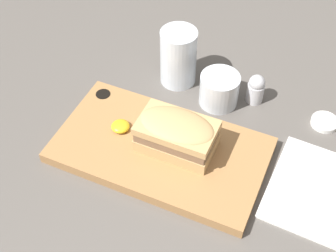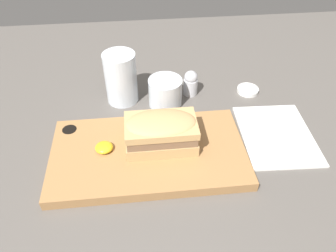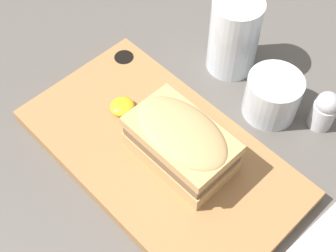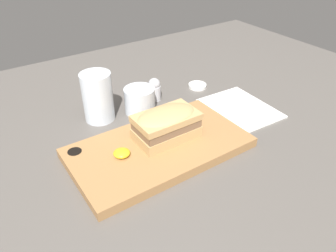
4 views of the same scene
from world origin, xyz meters
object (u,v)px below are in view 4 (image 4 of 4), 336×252
(wine_glass, at_px, (140,102))
(napkin, at_px, (240,108))
(sandwich, at_px, (166,123))
(serving_board, at_px, (159,148))
(water_glass, at_px, (98,100))
(salt_shaker, at_px, (154,89))
(condiment_dish, at_px, (197,86))

(wine_glass, bearing_deg, napkin, -31.27)
(sandwich, bearing_deg, wine_glass, 81.38)
(sandwich, distance_m, napkin, 0.25)
(serving_board, distance_m, sandwich, 0.05)
(water_glass, relative_size, salt_shaker, 1.92)
(sandwich, distance_m, salt_shaker, 0.21)
(serving_board, height_order, condiment_dish, serving_board)
(water_glass, xyz_separation_m, condiment_dish, (0.31, -0.00, -0.05))
(water_glass, height_order, salt_shaker, water_glass)
(wine_glass, height_order, napkin, wine_glass)
(condiment_dish, bearing_deg, wine_glass, -173.17)
(serving_board, distance_m, napkin, 0.27)
(water_glass, bearing_deg, condiment_dish, -0.41)
(napkin, relative_size, condiment_dish, 3.79)
(serving_board, bearing_deg, napkin, 6.85)
(water_glass, height_order, condiment_dish, water_glass)
(serving_board, height_order, napkin, serving_board)
(wine_glass, bearing_deg, condiment_dish, 6.83)
(serving_board, xyz_separation_m, salt_shaker, (0.12, 0.20, 0.02))
(sandwich, relative_size, wine_glass, 1.75)
(serving_board, distance_m, salt_shaker, 0.23)
(napkin, distance_m, salt_shaker, 0.23)
(serving_board, xyz_separation_m, condiment_dish, (0.26, 0.19, -0.01))
(sandwich, xyz_separation_m, wine_glass, (0.02, 0.16, -0.03))
(water_glass, bearing_deg, wine_glass, -15.28)
(serving_board, height_order, water_glass, water_glass)
(napkin, relative_size, salt_shaker, 3.12)
(serving_board, relative_size, sandwich, 2.77)
(salt_shaker, relative_size, condiment_dish, 1.22)
(sandwich, xyz_separation_m, napkin, (0.25, 0.02, -0.05))
(sandwich, height_order, wine_glass, sandwich)
(wine_glass, distance_m, condiment_dish, 0.21)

